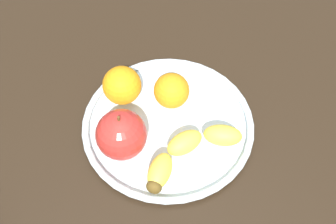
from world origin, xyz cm
name	(u,v)px	position (x,y,z in cm)	size (l,w,h in cm)	color
ground_plane	(168,133)	(0.00, 0.00, -2.00)	(164.97, 164.97, 4.00)	black
fruit_bowl	(168,125)	(0.00, 0.00, 0.92)	(30.33, 30.33, 1.80)	silver
banana	(188,151)	(-2.05, 7.36, 3.61)	(18.09, 11.51, 3.61)	yellow
apple	(121,135)	(8.27, 3.94, 5.99)	(8.38, 8.38, 9.18)	red
orange_back_right	(172,91)	(-1.36, -4.29, 4.97)	(6.34, 6.34, 6.34)	orange
orange_back_left	(122,85)	(7.09, -6.69, 5.26)	(6.91, 6.91, 6.91)	orange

